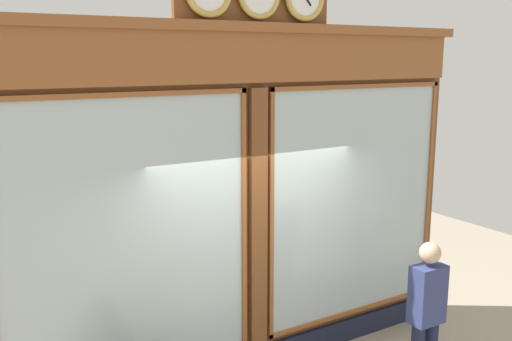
% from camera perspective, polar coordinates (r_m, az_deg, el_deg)
% --- Properties ---
extents(shop_facade, '(5.70, 0.42, 4.48)m').
position_cam_1_polar(shop_facade, '(6.25, -0.61, -3.07)').
color(shop_facade, brown).
rests_on(shop_facade, ground_plane).
extents(pedestrian, '(0.36, 0.23, 1.69)m').
position_cam_1_polar(pedestrian, '(6.30, 16.75, -13.50)').
color(pedestrian, '#191E38').
rests_on(pedestrian, ground_plane).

